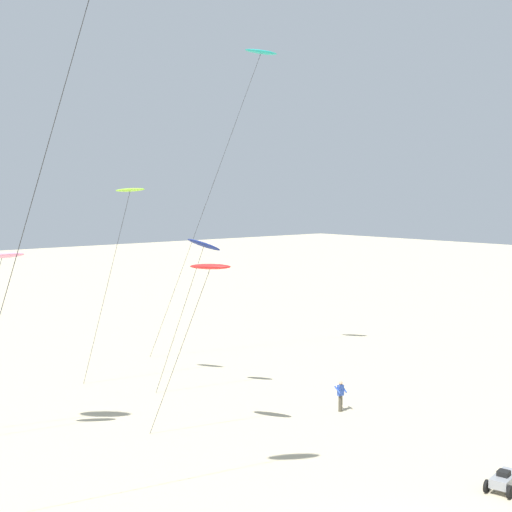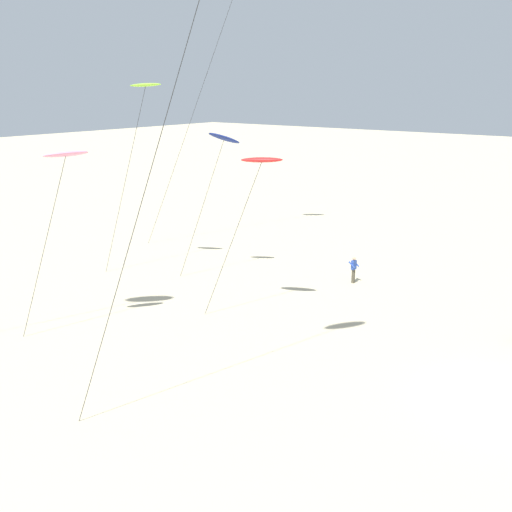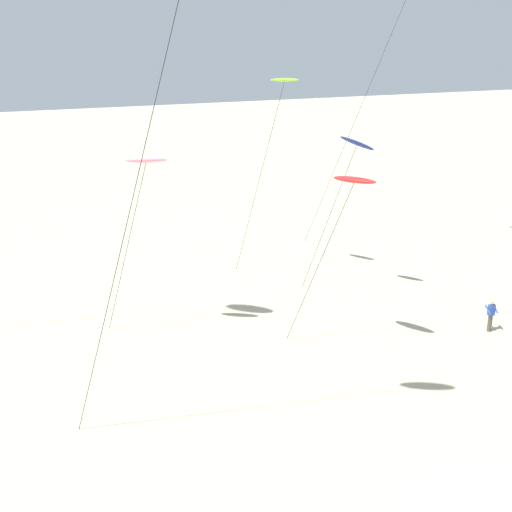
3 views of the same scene
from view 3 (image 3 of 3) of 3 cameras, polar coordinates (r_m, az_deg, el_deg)
The scene contains 5 objects.
kite_red at distance 29.76m, azimuth 8.42°, elevation 6.38°, with size 2.74×3.45×8.46m.
kite_pink at distance 31.08m, azimuth -9.48°, elevation 7.95°, with size 2.83×2.93×9.16m.
kite_navy at distance 36.77m, azimuth 8.63°, elevation 9.43°, with size 2.83×3.16×9.31m.
kite_lime at distance 39.17m, azimuth 2.39°, elevation 14.59°, with size 2.77×3.42×12.11m.
kite_flyer_middle at distance 35.71m, azimuth 19.55°, elevation -4.80°, with size 0.58×0.56×1.67m.
Camera 3 is at (-14.23, -10.93, 14.35)m, focal length 46.50 mm.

